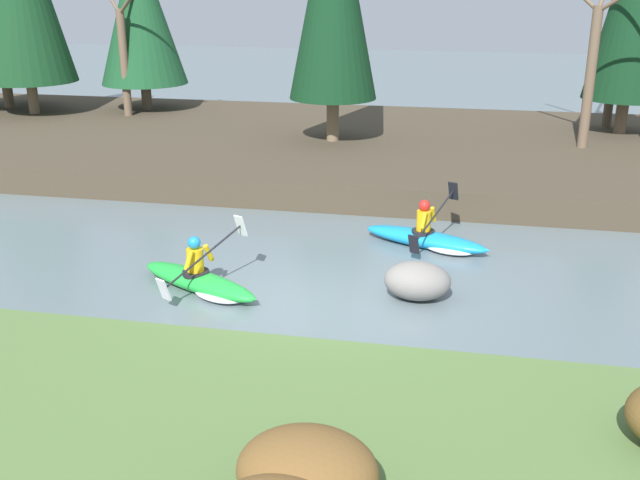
{
  "coord_description": "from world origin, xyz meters",
  "views": [
    {
      "loc": [
        2.42,
        -11.36,
        5.37
      ],
      "look_at": [
        -0.25,
        1.83,
        0.55
      ],
      "focal_mm": 42.0,
      "sensor_mm": 36.0,
      "label": 1
    }
  ],
  "objects": [
    {
      "name": "kayaker_lead",
      "position": [
        1.77,
        3.32,
        0.2
      ],
      "size": [
        2.74,
        2.0,
        1.2
      ],
      "rotation": [
        0.0,
        0.0,
        -0.36
      ],
      "color": "#1993D6",
      "rests_on": "ground"
    },
    {
      "name": "boulder_midstream",
      "position": [
        1.7,
        0.71,
        0.33
      ],
      "size": [
        1.16,
        0.91,
        0.66
      ],
      "color": "gray",
      "rests_on": "ground"
    },
    {
      "name": "bare_tree_upstream",
      "position": [
        -9.28,
        12.88,
        2.9
      ],
      "size": [
        2.64,
        2.61,
        4.71
      ],
      "color": "brown",
      "rests_on": "riverbank_far"
    },
    {
      "name": "shrub_clump_third",
      "position": [
        1.12,
        -5.57,
        0.92
      ],
      "size": [
        1.37,
        1.14,
        0.74
      ],
      "color": "brown",
      "rests_on": "riverbank_near"
    },
    {
      "name": "ground_plane",
      "position": [
        0.0,
        0.0,
        0.0
      ],
      "size": [
        90.0,
        90.0,
        0.0
      ],
      "primitive_type": "plane",
      "color": "slate"
    },
    {
      "name": "bare_tree_mid_downstream",
      "position": [
        6.74,
        13.95,
        3.78
      ],
      "size": [
        3.63,
        3.59,
        6.6
      ],
      "color": "brown",
      "rests_on": "riverbank_far"
    },
    {
      "name": "bare_tree_mid_upstream",
      "position": [
        5.61,
        10.74,
        3.1
      ],
      "size": [
        2.87,
        2.83,
        5.13
      ],
      "color": "brown",
      "rests_on": "riverbank_far"
    },
    {
      "name": "riverbank_far",
      "position": [
        0.0,
        10.87,
        0.34
      ],
      "size": [
        44.0,
        11.41,
        0.67
      ],
      "color": "#473D2D",
      "rests_on": "ground"
    },
    {
      "name": "kayaker_middle",
      "position": [
        -2.06,
        0.24,
        0.2
      ],
      "size": [
        2.69,
        1.94,
        1.2
      ],
      "rotation": [
        0.0,
        0.0,
        -0.46
      ],
      "color": "green",
      "rests_on": "ground"
    },
    {
      "name": "conifer_tree_mid_left",
      "position": [
        -9.16,
        14.11,
        4.15
      ],
      "size": [
        3.05,
        3.05,
        6.04
      ],
      "color": "brown",
      "rests_on": "riverbank_far"
    }
  ]
}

